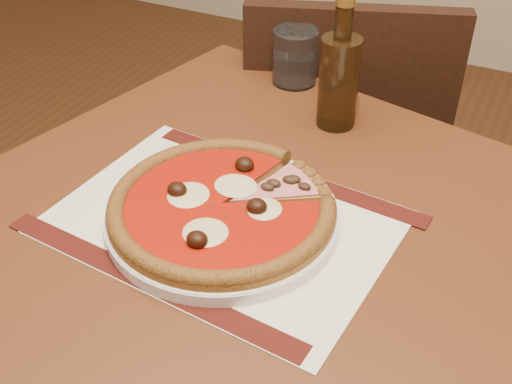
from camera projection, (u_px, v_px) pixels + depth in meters
table at (250, 271)px, 0.94m from camera, size 0.96×0.96×0.75m
chair_far at (342, 150)px, 1.46m from camera, size 0.53×0.53×0.88m
placemat at (223, 222)px, 0.87m from camera, size 0.47×0.35×0.00m
plate at (222, 217)px, 0.86m from camera, size 0.31×0.31×0.02m
pizza at (222, 205)px, 0.85m from camera, size 0.30×0.30×0.04m
ham_slice at (289, 189)px, 0.88m from camera, size 0.12×0.13×0.02m
water_glass at (295, 57)px, 1.17m from camera, size 0.10×0.10×0.10m
bottle at (339, 78)px, 1.02m from camera, size 0.06×0.06×0.22m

